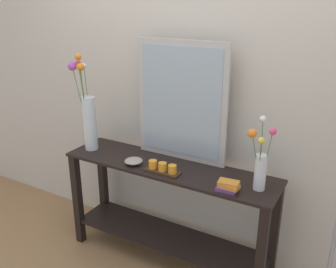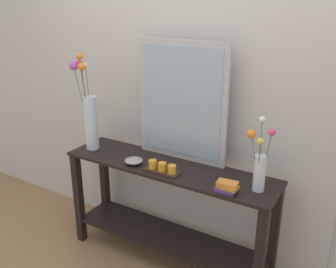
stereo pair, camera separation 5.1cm
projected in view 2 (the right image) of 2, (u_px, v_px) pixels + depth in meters
ground_plane at (168, 259)px, 2.76m from camera, size 7.00×6.00×0.02m
wall_back at (191, 73)px, 2.54m from camera, size 6.40×0.08×2.70m
console_table at (168, 204)px, 2.59m from camera, size 1.52×0.39×0.77m
mirror_leaning at (182, 102)px, 2.47m from camera, size 0.67×0.03×0.82m
tall_vase_left at (89, 115)px, 2.68m from camera, size 0.16×0.17×0.72m
vase_right at (259, 164)px, 2.11m from camera, size 0.15×0.13×0.45m
candle_tray at (162, 168)px, 2.38m from camera, size 0.24×0.09×0.07m
decorative_bowl at (134, 161)px, 2.51m from camera, size 0.13×0.13×0.04m
book_stack at (227, 187)px, 2.14m from camera, size 0.14×0.10×0.06m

